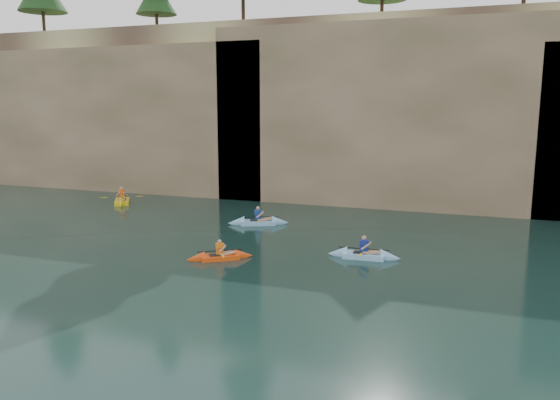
% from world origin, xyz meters
% --- Properties ---
extents(ground, '(160.00, 160.00, 0.00)m').
position_xyz_m(ground, '(0.00, 0.00, 0.00)').
color(ground, black).
rests_on(ground, ground).
extents(cliff, '(70.00, 16.00, 12.00)m').
position_xyz_m(cliff, '(0.00, 30.00, 6.00)').
color(cliff, tan).
rests_on(cliff, ground).
extents(cliff_slab_west, '(26.00, 2.40, 10.56)m').
position_xyz_m(cliff_slab_west, '(-20.00, 22.60, 5.28)').
color(cliff_slab_west, tan).
rests_on(cliff_slab_west, ground).
extents(cliff_slab_center, '(24.00, 2.40, 11.40)m').
position_xyz_m(cliff_slab_center, '(2.00, 22.60, 5.70)').
color(cliff_slab_center, tan).
rests_on(cliff_slab_center, ground).
extents(sea_cave_west, '(4.50, 1.00, 4.00)m').
position_xyz_m(sea_cave_west, '(-18.00, 21.95, 2.00)').
color(sea_cave_west, black).
rests_on(sea_cave_west, ground).
extents(sea_cave_center, '(3.50, 1.00, 3.20)m').
position_xyz_m(sea_cave_center, '(-4.00, 21.95, 1.60)').
color(sea_cave_center, black).
rests_on(sea_cave_center, ground).
extents(sea_cave_east, '(5.00, 1.00, 4.50)m').
position_xyz_m(sea_cave_east, '(10.00, 21.95, 2.25)').
color(sea_cave_east, black).
rests_on(sea_cave_east, ground).
extents(kayaker_orange, '(2.61, 2.08, 1.04)m').
position_xyz_m(kayaker_orange, '(-3.56, 8.48, 0.13)').
color(kayaker_orange, '#FF4E10').
rests_on(kayaker_orange, ground).
extents(kayaker_ltblue_near, '(3.03, 2.33, 1.18)m').
position_xyz_m(kayaker_ltblue_near, '(1.91, 10.68, 0.15)').
color(kayaker_ltblue_near, '#98D3FF').
rests_on(kayaker_ltblue_near, ground).
extents(kayaker_yellow, '(2.44, 3.14, 1.33)m').
position_xyz_m(kayaker_yellow, '(-15.02, 17.75, 0.16)').
color(kayaker_yellow, yellow).
rests_on(kayaker_yellow, ground).
extents(kayaker_ltblue_mid, '(3.22, 2.23, 1.21)m').
position_xyz_m(kayaker_ltblue_mid, '(-4.56, 15.03, 0.15)').
color(kayaker_ltblue_mid, '#8ECBEE').
rests_on(kayaker_ltblue_mid, ground).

